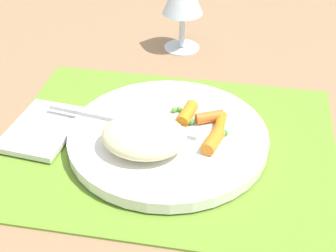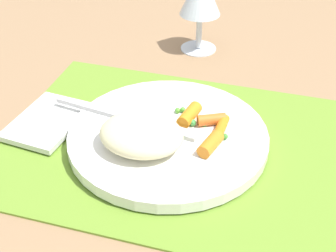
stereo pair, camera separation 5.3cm
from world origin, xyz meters
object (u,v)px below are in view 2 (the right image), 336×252
Objects in this scene: plate at (168,137)px; carrot_portion at (205,126)px; rice_mound at (141,134)px; fork at (138,122)px; napkin at (48,121)px.

carrot_portion reaches higher than plate.
rice_mound is 0.05m from fork.
rice_mound is 0.50× the size of fork.
plate is 0.17m from napkin.
plate is 0.05m from rice_mound.
plate is at bearing -160.71° from carrot_portion.
plate is 0.05m from carrot_portion.
rice_mound is at bearing -64.52° from fork.
rice_mound is 1.07× the size of carrot_portion.
rice_mound is 0.15m from napkin.
carrot_portion is at bearing 37.80° from rice_mound.
plate is 2.23× the size of napkin.
fork is (-0.02, 0.04, -0.02)m from rice_mound.
napkin is (-0.17, -0.01, -0.00)m from plate.
rice_mound is at bearing -11.36° from napkin.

